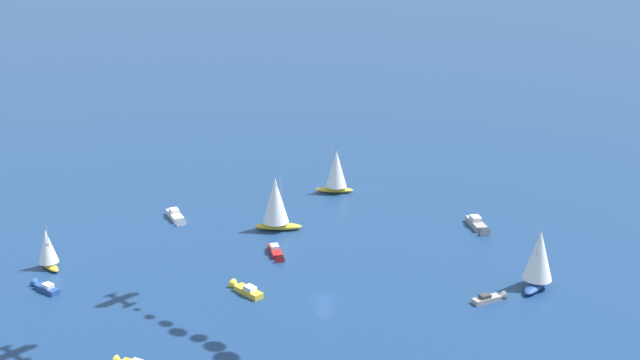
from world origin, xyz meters
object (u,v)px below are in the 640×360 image
Objects in this scene: motorboat_outer_ring_a at (478,225)px; motorboat_inshore at (245,289)px; motorboat_near_centre at (44,287)px; motorboat_outer_ring_c at (491,298)px; sailboat_ahead at (539,258)px; sailboat_far_port at (276,203)px; motorboat_trailing at (176,217)px; sailboat_outer_ring_d at (336,171)px; sailboat_outer_ring_f at (47,248)px; motorboat_mid_cluster at (276,253)px.

motorboat_inshore is at bearing 118.19° from motorboat_outer_ring_a.
motorboat_inshore is (-4.29, -38.12, 0.06)m from motorboat_near_centre.
sailboat_ahead is at bearing -64.85° from motorboat_outer_ring_c.
sailboat_far_port reaches higher than motorboat_outer_ring_a.
motorboat_outer_ring_c is at bearing -99.03° from motorboat_inshore.
motorboat_near_centre is at bearing 149.42° from motorboat_trailing.
sailboat_far_port is at bearing 147.18° from sailboat_outer_ring_d.
sailboat_ahead is at bearing -175.88° from motorboat_outer_ring_a.
motorboat_near_centre is 10.97m from sailboat_outer_ring_f.
sailboat_outer_ring_d is at bearing -32.82° from sailboat_far_port.
sailboat_far_port is 16.26m from motorboat_mid_cluster.
motorboat_trailing is at bearing 113.39° from sailboat_outer_ring_d.
sailboat_outer_ring_f reaches higher than motorboat_near_centre.
motorboat_near_centre reaches higher than motorboat_outer_ring_c.
sailboat_outer_ring_d is at bearing -22.50° from motorboat_mid_cluster.
motorboat_trailing is at bearing 44.77° from motorboat_mid_cluster.
motorboat_inshore is at bearing 157.98° from sailboat_outer_ring_d.
motorboat_outer_ring_a is (11.92, -47.09, 0.15)m from motorboat_mid_cluster.
motorboat_inshore is 43.61m from motorboat_trailing.
motorboat_outer_ring_a is 42.11m from sailboat_outer_ring_d.
motorboat_near_centre is 0.68× the size of motorboat_trailing.
motorboat_trailing reaches higher than motorboat_outer_ring_c.
motorboat_outer_ring_a is 0.79× the size of sailboat_outer_ring_d.
motorboat_outer_ring_c is at bearing 167.12° from motorboat_outer_ring_a.
motorboat_trailing is at bearing 80.69° from motorboat_outer_ring_a.
sailboat_outer_ring_f is (-25.70, 22.90, 3.47)m from motorboat_trailing.
motorboat_outer_ring_a is at bearing -12.88° from motorboat_outer_ring_c.
motorboat_near_centre is 0.72× the size of sailboat_outer_ring_f.
motorboat_inshore reaches higher than motorboat_outer_ring_c.
sailboat_far_port reaches higher than motorboat_outer_ring_c.
motorboat_trailing is 78.18m from motorboat_outer_ring_c.
motorboat_trailing is at bearing 52.68° from motorboat_outer_ring_c.
sailboat_outer_ring_f is at bearing 110.53° from sailboat_far_port.
motorboat_near_centre is 0.47× the size of sailboat_far_port.
motorboat_inshore is 0.89× the size of motorboat_mid_cluster.
motorboat_outer_ring_a reaches higher than motorboat_trailing.
motorboat_outer_ring_c is (-39.13, -38.52, -5.87)m from sailboat_far_port.
motorboat_trailing is 33.05m from motorboat_mid_cluster.
sailboat_outer_ring_d is (17.38, -40.20, 5.15)m from motorboat_trailing.
sailboat_far_port is (27.64, -44.87, 5.85)m from motorboat_near_centre.
motorboat_near_centre is at bearing 105.62° from motorboat_mid_cluster.
motorboat_outer_ring_a is at bearing -75.10° from motorboat_near_centre.
sailboat_ahead is 31.46m from motorboat_outer_ring_a.
sailboat_outer_ring_f is at bearing 98.63° from motorboat_outer_ring_a.
sailboat_ahead reaches higher than motorboat_near_centre.
sailboat_outer_ring_d is (59.88, 32.40, -0.04)m from sailboat_ahead.
motorboat_near_centre is 84.17m from motorboat_outer_ring_c.
sailboat_outer_ring_f is (-17.43, 46.55, -2.19)m from sailboat_far_port.
sailboat_far_port is 25.69m from motorboat_trailing.
motorboat_near_centre is 0.51× the size of sailboat_outer_ring_d.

